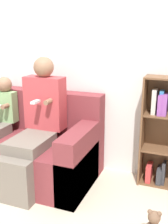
% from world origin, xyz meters
% --- Properties ---
extents(ground_plane, '(14.00, 14.00, 0.00)m').
position_xyz_m(ground_plane, '(0.00, 0.00, 0.00)').
color(ground_plane, beige).
extents(back_wall, '(10.00, 0.06, 2.55)m').
position_xyz_m(back_wall, '(0.00, 1.02, 1.27)').
color(back_wall, silver).
rests_on(back_wall, ground_plane).
extents(couch, '(1.74, 0.89, 0.91)m').
position_xyz_m(couch, '(-0.17, 0.54, 0.31)').
color(couch, maroon).
rests_on(couch, ground_plane).
extents(adult_seated, '(0.42, 0.80, 1.32)m').
position_xyz_m(adult_seated, '(0.12, 0.44, 0.68)').
color(adult_seated, '#70665B').
rests_on(adult_seated, ground_plane).
extents(bookshelf, '(0.43, 0.24, 1.15)m').
position_xyz_m(bookshelf, '(1.34, 0.88, 0.58)').
color(bookshelf, brown).
rests_on(bookshelf, ground_plane).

